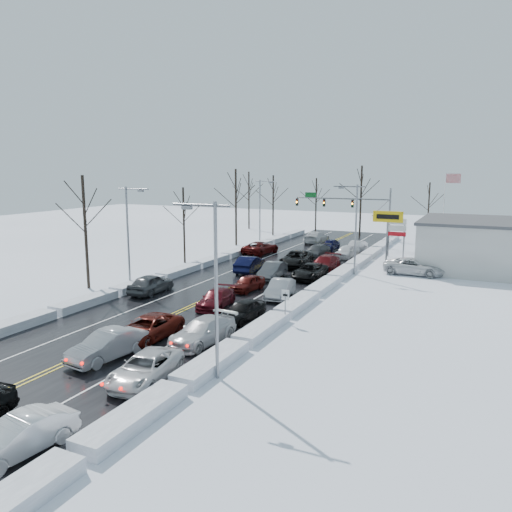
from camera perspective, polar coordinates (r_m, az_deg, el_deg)
The scene contains 45 objects.
ground at distance 45.21m, azimuth -2.53°, elevation -3.53°, with size 160.00×160.00×0.00m, color white.
road_surface at distance 46.94m, azimuth -1.40°, elevation -3.01°, with size 14.00×84.00×0.01m, color black.
snow_bank_left at distance 50.73m, azimuth -9.10°, elevation -2.16°, with size 1.49×72.00×0.63m, color silver.
snow_bank_right at distance 44.16m, azimuth 7.48°, elevation -3.94°, with size 1.49×72.00×0.63m, color silver.
traffic_signal_mast at distance 69.20m, azimuth 10.92°, elevation 5.59°, with size 13.28×0.39×8.00m.
tires_plus_sign at distance 56.06m, azimuth 14.83°, elevation 3.95°, with size 3.20×0.34×6.00m.
used_vehicles_sign at distance 62.13m, azimuth 15.78°, elevation 2.91°, with size 2.20×0.22×4.65m.
speed_limit_sign at distance 34.42m, azimuth 3.37°, elevation -5.07°, with size 0.55×0.09×2.35m.
flagpole at distance 69.25m, azimuth 20.83°, elevation 5.50°, with size 1.87×1.20×10.00m.
streetlight_se at distance 24.76m, azimuth -5.00°, elevation -2.30°, with size 3.20×0.25×9.00m.
streetlight_ne at distance 50.66m, azimuth 11.15°, elevation 3.85°, with size 3.20×0.25×9.00m.
streetlight_sw at distance 45.55m, azimuth -14.27°, elevation 3.05°, with size 3.20×0.25×9.00m.
streetlight_nw at distance 69.37m, azimuth 0.60°, elevation 5.64°, with size 3.20×0.25×9.00m.
tree_left_b at distance 46.03m, azimuth -19.04°, elevation 4.99°, with size 4.00×4.00×10.00m.
tree_left_c at distance 56.40m, azimuth -8.28°, elevation 5.18°, with size 3.40×3.40×8.50m.
tree_left_d at distance 68.72m, azimuth -2.32°, elevation 7.29°, with size 4.20×4.20×10.50m.
tree_left_e at distance 79.42m, azimuth 1.97°, elevation 7.15°, with size 3.80×3.80×9.50m.
tree_far_a at distance 87.85m, azimuth -0.82°, elevation 7.65°, with size 4.00×4.00×10.00m.
tree_far_b at distance 84.28m, azimuth 6.89°, elevation 7.01°, with size 3.60×3.60×9.00m.
tree_far_c at distance 80.11m, azimuth 11.94°, elevation 7.71°, with size 4.40×4.40×11.00m.
tree_far_d at distance 79.97m, azimuth 19.17°, elevation 6.12°, with size 3.40×3.40×8.50m.
queued_car_1 at distance 29.80m, azimuth -16.54°, elevation -11.21°, with size 1.69×4.84×1.59m, color #96989D.
queued_car_2 at distance 32.38m, azimuth -12.24°, elevation -9.29°, with size 2.43×5.26×1.46m, color #4D110A.
queued_car_3 at distance 38.78m, azimuth -4.54°, elevation -5.85°, with size 1.91×4.69×1.36m, color #4B0A11.
queued_car_4 at distance 43.71m, azimuth -0.97°, elevation -4.00°, with size 1.62×4.03×1.37m, color #440C09.
queued_car_5 at distance 48.52m, azimuth 1.90°, elevation -2.59°, with size 1.67×4.78×1.58m, color #44474A.
queued_car_6 at distance 54.68m, azimuth 4.59°, elevation -1.18°, with size 2.79×6.05×1.68m, color black.
queued_car_7 at distance 60.67m, azimuth 6.93°, elevation -0.11°, with size 2.04×5.02×1.46m, color #393B3E.
queued_car_8 at distance 66.08m, azimuth 8.45°, elevation 0.68°, with size 1.67×4.16×1.42m, color black.
queued_car_9 at distance 21.93m, azimuth -25.30°, elevation -19.83°, with size 1.53×4.39×1.45m, color silver.
queued_car_10 at distance 26.47m, azimuth -12.48°, elevation -13.78°, with size 2.30×4.99×1.39m, color silver.
queued_car_11 at distance 31.24m, azimuth -6.08°, elevation -9.84°, with size 2.11×5.19×1.51m, color silver.
queued_car_12 at distance 35.41m, azimuth -1.51°, elevation -7.37°, with size 1.72×4.28×1.46m, color black.
queued_car_13 at distance 41.49m, azimuth 2.77°, elevation -4.78°, with size 1.60×4.59×1.51m, color #999BA0.
queued_car_14 at distance 48.69m, azimuth 6.14°, elevation -2.60°, with size 2.41×5.23×1.45m, color black.
queued_car_15 at distance 52.84m, azimuth 7.87°, elevation -1.64°, with size 2.15×5.29×1.54m, color #500A0D.
queued_car_16 at distance 60.59m, azimuth 10.32°, elevation -0.22°, with size 1.85×4.61×1.57m, color silver.
queued_car_17 at distance 64.77m, azimuth 11.35°, elevation 0.40°, with size 1.54×4.41×1.45m, color #B9B9BB.
oncoming_car_0 at distance 51.60m, azimuth -0.72°, elevation -1.83°, with size 1.76×5.04×1.66m, color black.
oncoming_car_1 at distance 62.38m, azimuth 0.53°, elevation 0.24°, with size 2.62×5.68×1.58m, color #4A0A09.
oncoming_car_2 at distance 72.02m, azimuth 6.91°, elevation 1.48°, with size 2.40×5.90×1.71m, color silver.
oncoming_car_3 at distance 43.86m, azimuth -11.88°, elevation -4.17°, with size 1.97×4.90×1.67m, color #46494C.
parked_car_0 at distance 52.78m, azimuth 17.58°, elevation -2.03°, with size 2.75×5.96×1.66m, color silver.
parked_car_1 at distance 55.52m, azimuth 21.14°, elevation -1.66°, with size 1.93×4.75×1.38m, color #404346.
parked_car_2 at distance 62.41m, azimuth 19.74°, elevation -0.35°, with size 1.76×4.37×1.49m, color black.
Camera 1 is at (20.51, -38.88, 10.56)m, focal length 35.00 mm.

